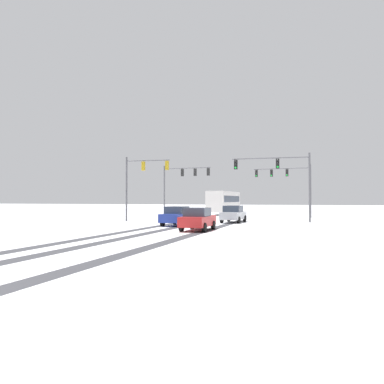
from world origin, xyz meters
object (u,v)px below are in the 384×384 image
(traffic_signal_far_left, at_px, (183,179))
(car_silver_lead, at_px, (233,214))
(car_red_third, at_px, (198,219))
(car_blue_second, at_px, (177,216))
(traffic_signal_near_left, at_px, (141,176))
(traffic_signal_far_right, at_px, (287,179))
(traffic_signal_near_right, at_px, (281,173))
(bus_oncoming, at_px, (224,201))

(traffic_signal_far_left, height_order, car_silver_lead, traffic_signal_far_left)
(traffic_signal_far_left, relative_size, car_red_third, 1.57)
(traffic_signal_far_left, height_order, car_blue_second, traffic_signal_far_left)
(car_red_third, bearing_deg, traffic_signal_near_left, 135.53)
(traffic_signal_far_left, height_order, traffic_signal_far_right, same)
(car_blue_second, height_order, car_red_third, same)
(traffic_signal_near_right, height_order, car_red_third, traffic_signal_near_right)
(traffic_signal_far_left, bearing_deg, bus_oncoming, 74.71)
(traffic_signal_near_right, distance_m, car_red_third, 11.93)
(car_silver_lead, relative_size, bus_oncoming, 0.38)
(traffic_signal_far_right, bearing_deg, bus_oncoming, 147.04)
(traffic_signal_far_left, xyz_separation_m, traffic_signal_near_left, (-0.95, -9.75, -0.22))
(traffic_signal_far_right, bearing_deg, traffic_signal_near_left, -133.43)
(traffic_signal_near_left, xyz_separation_m, car_red_third, (8.57, -8.41, -3.76))
(traffic_signal_near_left, bearing_deg, car_silver_lead, 9.22)
(car_red_third, height_order, bus_oncoming, bus_oncoming)
(traffic_signal_near_left, height_order, traffic_signal_far_right, same)
(traffic_signal_far_left, bearing_deg, car_blue_second, -72.06)
(car_blue_second, distance_m, car_red_third, 5.27)
(traffic_signal_far_right, height_order, bus_oncoming, traffic_signal_far_right)
(traffic_signal_far_left, relative_size, car_silver_lead, 1.56)
(car_blue_second, distance_m, bus_oncoming, 24.41)
(car_silver_lead, distance_m, car_red_third, 9.90)
(car_silver_lead, height_order, car_blue_second, same)
(traffic_signal_near_right, bearing_deg, traffic_signal_near_left, -172.85)
(traffic_signal_far_left, height_order, car_red_third, traffic_signal_far_left)
(traffic_signal_near_left, distance_m, bus_oncoming, 20.68)
(car_silver_lead, bearing_deg, car_blue_second, -122.81)
(car_blue_second, relative_size, bus_oncoming, 0.38)
(traffic_signal_far_left, xyz_separation_m, traffic_signal_near_right, (12.63, -8.05, -0.11))
(traffic_signal_far_left, height_order, bus_oncoming, traffic_signal_far_left)
(car_blue_second, bearing_deg, car_red_third, -53.72)
(traffic_signal_near_right, relative_size, car_blue_second, 1.72)
(traffic_signal_far_left, distance_m, traffic_signal_near_right, 14.98)
(traffic_signal_far_left, xyz_separation_m, car_blue_second, (4.50, -13.92, -3.98))
(car_red_third, bearing_deg, car_silver_lead, 87.01)
(traffic_signal_near_right, height_order, car_silver_lead, traffic_signal_near_right)
(traffic_signal_far_right, distance_m, car_blue_second, 20.19)
(traffic_signal_far_left, bearing_deg, car_silver_lead, -45.47)
(traffic_signal_far_right, xyz_separation_m, bus_oncoming, (-9.47, 6.14, -2.83))
(car_silver_lead, relative_size, car_red_third, 1.01)
(traffic_signal_far_left, bearing_deg, traffic_signal_near_left, -95.55)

